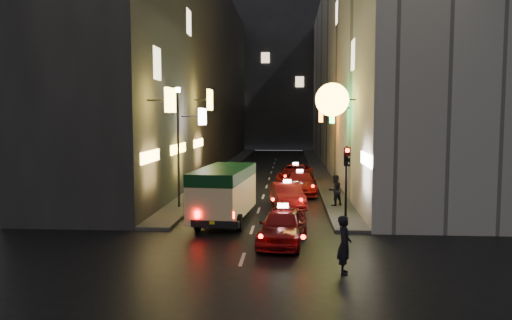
% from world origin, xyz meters
% --- Properties ---
extents(ground, '(120.00, 120.00, 0.00)m').
position_xyz_m(ground, '(0.00, 0.00, 0.00)').
color(ground, black).
rests_on(ground, ground).
extents(building_left, '(7.38, 52.00, 18.00)m').
position_xyz_m(building_left, '(-8.00, 33.99, 9.00)').
color(building_left, '#393634').
rests_on(building_left, ground).
extents(building_right, '(8.08, 52.00, 18.00)m').
position_xyz_m(building_right, '(8.00, 33.99, 9.00)').
color(building_right, '#B4AFA5').
rests_on(building_right, ground).
extents(building_far, '(30.00, 10.00, 22.00)m').
position_xyz_m(building_far, '(0.00, 66.00, 11.00)').
color(building_far, '#37363C').
rests_on(building_far, ground).
extents(sidewalk_left, '(1.50, 52.00, 0.15)m').
position_xyz_m(sidewalk_left, '(-4.25, 34.00, 0.07)').
color(sidewalk_left, '#413F3C').
rests_on(sidewalk_left, ground).
extents(sidewalk_right, '(1.50, 52.00, 0.15)m').
position_xyz_m(sidewalk_right, '(4.25, 34.00, 0.07)').
color(sidewalk_right, '#413F3C').
rests_on(sidewalk_right, ground).
extents(minibus, '(2.59, 6.04, 2.52)m').
position_xyz_m(minibus, '(-1.42, 10.10, 1.59)').
color(minibus, '#F7E29A').
rests_on(minibus, ground).
extents(taxi_near, '(2.69, 5.31, 1.79)m').
position_xyz_m(taxi_near, '(1.35, 6.23, 0.81)').
color(taxi_near, maroon).
rests_on(taxi_near, ground).
extents(taxi_second, '(2.80, 5.20, 1.74)m').
position_xyz_m(taxi_second, '(1.48, 13.92, 0.79)').
color(taxi_second, maroon).
rests_on(taxi_second, ground).
extents(taxi_third, '(2.36, 5.22, 1.80)m').
position_xyz_m(taxi_third, '(2.24, 18.72, 0.82)').
color(taxi_third, maroon).
rests_on(taxi_third, ground).
extents(taxi_far, '(2.70, 5.37, 1.81)m').
position_xyz_m(taxi_far, '(2.03, 23.52, 0.82)').
color(taxi_far, maroon).
rests_on(taxi_far, ground).
extents(pedestrian_crossing, '(0.48, 0.71, 2.07)m').
position_xyz_m(pedestrian_crossing, '(3.30, 2.66, 1.04)').
color(pedestrian_crossing, black).
rests_on(pedestrian_crossing, ground).
extents(pedestrian_sidewalk, '(0.82, 0.75, 1.85)m').
position_xyz_m(pedestrian_sidewalk, '(4.02, 13.90, 1.08)').
color(pedestrian_sidewalk, black).
rests_on(pedestrian_sidewalk, sidewalk_right).
extents(traffic_light, '(0.26, 0.43, 3.50)m').
position_xyz_m(traffic_light, '(4.00, 8.47, 2.69)').
color(traffic_light, black).
rests_on(traffic_light, sidewalk_right).
extents(lamp_post, '(0.28, 0.28, 6.22)m').
position_xyz_m(lamp_post, '(-4.20, 13.00, 3.72)').
color(lamp_post, black).
rests_on(lamp_post, sidewalk_left).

